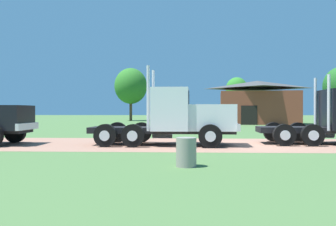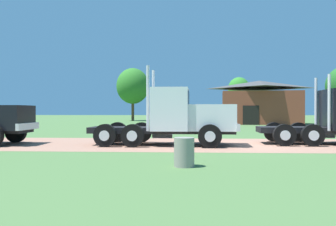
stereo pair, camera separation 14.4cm
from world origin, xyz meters
TOP-DOWN VIEW (x-y plane):
  - ground_plane at (0.00, 0.00)m, footprint 200.00×200.00m
  - dirt_track at (0.00, 0.00)m, footprint 120.00×6.52m
  - truck_foreground_white at (-2.96, -0.46)m, footprint 7.05×2.82m
  - steel_barrel at (-2.66, -6.53)m, footprint 0.59×0.59m
  - shed_building at (6.43, 25.72)m, footprint 10.22×8.90m
  - tree_left at (-11.16, 36.54)m, footprint 5.18×5.18m
  - tree_mid at (6.41, 41.79)m, footprint 3.74×3.74m
  - tree_right at (8.85, 42.30)m, footprint 3.30×3.30m

SIDE VIEW (x-z plane):
  - ground_plane at x=0.00m, z-range 0.00..0.00m
  - dirt_track at x=0.00m, z-range 0.00..0.01m
  - steel_barrel at x=-2.66m, z-range 0.00..0.85m
  - truck_foreground_white at x=-2.96m, z-range -0.55..3.12m
  - shed_building at x=6.43m, z-range -0.10..5.24m
  - tree_right at x=8.85m, z-range 1.29..7.58m
  - tree_mid at x=6.41m, z-range 1.58..8.95m
  - tree_left at x=-11.16m, z-range 1.33..9.71m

